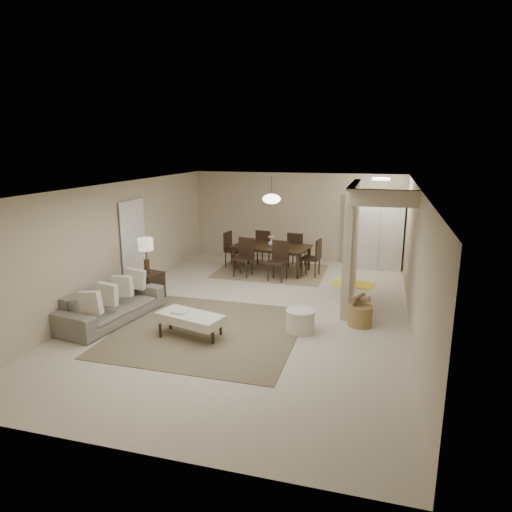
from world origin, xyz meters
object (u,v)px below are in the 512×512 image
(sofa, at_px, (111,304))
(round_pouf, at_px, (300,321))
(side_table, at_px, (148,286))
(wicker_basket, at_px, (360,316))
(dining_table, at_px, (271,259))
(ottoman_bench, at_px, (190,319))
(pantry_cabinet, at_px, (380,230))

(sofa, xyz_separation_m, round_pouf, (3.55, 0.42, -0.12))
(round_pouf, bearing_deg, side_table, 165.68)
(wicker_basket, height_order, dining_table, dining_table)
(side_table, bearing_deg, wicker_basket, -3.82)
(round_pouf, relative_size, dining_table, 0.27)
(side_table, xyz_separation_m, dining_table, (2.04, 2.87, 0.05))
(sofa, bearing_deg, ottoman_bench, -91.07)
(sofa, bearing_deg, side_table, 6.51)
(sofa, height_order, round_pouf, sofa)
(sofa, height_order, dining_table, dining_table)
(pantry_cabinet, bearing_deg, wicker_basket, -93.24)
(sofa, height_order, ottoman_bench, sofa)
(dining_table, bearing_deg, round_pouf, -60.16)
(pantry_cabinet, height_order, round_pouf, pantry_cabinet)
(ottoman_bench, relative_size, wicker_basket, 2.82)
(side_table, relative_size, wicker_basket, 1.31)
(ottoman_bench, height_order, dining_table, dining_table)
(ottoman_bench, height_order, side_table, side_table)
(sofa, bearing_deg, wicker_basket, -68.75)
(sofa, bearing_deg, round_pouf, -74.49)
(sofa, relative_size, round_pouf, 4.20)
(ottoman_bench, distance_m, dining_table, 4.50)
(pantry_cabinet, distance_m, side_table, 6.26)
(ottoman_bench, bearing_deg, wicker_basket, 40.40)
(ottoman_bench, relative_size, side_table, 2.15)
(ottoman_bench, xyz_separation_m, side_table, (-1.70, 1.62, -0.04))
(sofa, xyz_separation_m, dining_table, (2.09, 4.19, 0.02))
(pantry_cabinet, distance_m, dining_table, 3.02)
(pantry_cabinet, height_order, ottoman_bench, pantry_cabinet)
(round_pouf, xyz_separation_m, dining_table, (-1.46, 3.77, 0.14))
(wicker_basket, distance_m, dining_table, 4.03)
(pantry_cabinet, xyz_separation_m, ottoman_bench, (-3.05, -5.62, -0.72))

